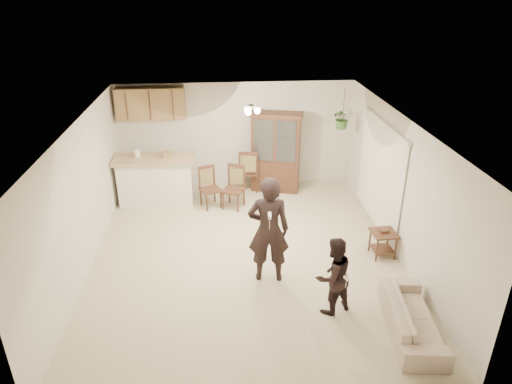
{
  "coord_description": "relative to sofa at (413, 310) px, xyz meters",
  "views": [
    {
      "loc": [
        -0.41,
        -7.11,
        4.61
      ],
      "look_at": [
        0.23,
        0.4,
        1.08
      ],
      "focal_mm": 32.0,
      "sensor_mm": 36.0,
      "label": 1
    }
  ],
  "objects": [
    {
      "name": "child",
      "position": [
        -1.04,
        0.55,
        0.31
      ],
      "size": [
        0.81,
        0.73,
        1.35
      ],
      "primitive_type": "imported",
      "rotation": [
        0.0,
        0.0,
        3.56
      ],
      "color": "black",
      "rests_on": "floor"
    },
    {
      "name": "sofa",
      "position": [
        0.0,
        0.0,
        0.0
      ],
      "size": [
        0.96,
        1.95,
        0.73
      ],
      "primitive_type": "imported",
      "rotation": [
        0.0,
        0.0,
        1.44
      ],
      "color": "beige",
      "rests_on": "floor"
    },
    {
      "name": "wall_front",
      "position": [
        -2.24,
        -1.05,
        0.88
      ],
      "size": [
        5.5,
        0.02,
        2.5
      ],
      "primitive_type": "cube",
      "color": "beige",
      "rests_on": "ground"
    },
    {
      "name": "adult",
      "position": [
        -1.9,
        1.46,
        0.53
      ],
      "size": [
        0.69,
        0.49,
        1.8
      ],
      "primitive_type": "imported",
      "rotation": [
        0.0,
        0.0,
        3.06
      ],
      "color": "black",
      "rests_on": "floor"
    },
    {
      "name": "chair_hutch_right",
      "position": [
        -1.98,
        5.05,
        -0.07
      ],
      "size": [
        0.49,
        0.49,
        1.04
      ],
      "rotation": [
        0.0,
        0.0,
        3.07
      ],
      "color": "#332012",
      "rests_on": "floor"
    },
    {
      "name": "breakfast_bar",
      "position": [
        -4.09,
        4.55,
        0.13
      ],
      "size": [
        1.6,
        0.55,
        1.0
      ],
      "primitive_type": "cube",
      "color": "white",
      "rests_on": "floor"
    },
    {
      "name": "hanging_plant",
      "position": [
        0.06,
        4.6,
        1.48
      ],
      "size": [
        0.43,
        0.37,
        0.48
      ],
      "primitive_type": "imported",
      "color": "#2A6026",
      "rests_on": "ceiling"
    },
    {
      "name": "bar_top",
      "position": [
        -4.09,
        4.55,
        0.68
      ],
      "size": [
        1.75,
        0.7,
        0.08
      ],
      "primitive_type": "cube",
      "color": "tan",
      "rests_on": "breakfast_bar"
    },
    {
      "name": "wall_back",
      "position": [
        -2.24,
        5.45,
        0.88
      ],
      "size": [
        5.5,
        0.02,
        2.5
      ],
      "primitive_type": "cube",
      "color": "beige",
      "rests_on": "ground"
    },
    {
      "name": "chair_hutch_left",
      "position": [
        -2.38,
        4.14,
        -0.09
      ],
      "size": [
        0.57,
        0.57,
        0.96
      ],
      "rotation": [
        0.0,
        0.0,
        -0.44
      ],
      "color": "#332012",
      "rests_on": "floor"
    },
    {
      "name": "chair_bar",
      "position": [
        -2.88,
        4.23,
        -0.11
      ],
      "size": [
        0.54,
        0.54,
        0.92
      ],
      "rotation": [
        0.0,
        0.0,
        0.43
      ],
      "color": "#332012",
      "rests_on": "floor"
    },
    {
      "name": "side_table",
      "position": [
        0.25,
        1.98,
        -0.12
      ],
      "size": [
        0.46,
        0.46,
        0.54
      ],
      "rotation": [
        0.0,
        0.0,
        0.06
      ],
      "color": "#332012",
      "rests_on": "floor"
    },
    {
      "name": "wall_right",
      "position": [
        0.51,
        2.2,
        0.88
      ],
      "size": [
        0.02,
        6.5,
        2.5
      ],
      "primitive_type": "cube",
      "color": "beige",
      "rests_on": "ground"
    },
    {
      "name": "china_hutch",
      "position": [
        -1.34,
        5.04,
        0.56
      ],
      "size": [
        1.27,
        0.76,
        1.88
      ],
      "rotation": [
        0.0,
        0.0,
        -0.27
      ],
      "color": "#332012",
      "rests_on": "floor"
    },
    {
      "name": "controller_child",
      "position": [
        -0.92,
        0.28,
        0.4
      ],
      "size": [
        0.07,
        0.11,
        0.03
      ],
      "primitive_type": "cube",
      "rotation": [
        0.0,
        0.0,
        3.56
      ],
      "color": "white",
      "rests_on": "child"
    },
    {
      "name": "vertical_blinds",
      "position": [
        0.47,
        3.1,
        0.73
      ],
      "size": [
        0.06,
        2.3,
        2.1
      ],
      "primitive_type": null,
      "color": "white",
      "rests_on": "wall_right"
    },
    {
      "name": "ceiling",
      "position": [
        -2.24,
        2.2,
        2.13
      ],
      "size": [
        5.5,
        6.5,
        0.02
      ],
      "primitive_type": "cube",
      "color": "white",
      "rests_on": "wall_back"
    },
    {
      "name": "wall_left",
      "position": [
        -4.99,
        2.2,
        0.88
      ],
      "size": [
        0.02,
        6.5,
        2.5
      ],
      "primitive_type": "cube",
      "color": "beige",
      "rests_on": "ground"
    },
    {
      "name": "controller_adult",
      "position": [
        -1.94,
        1.03,
        1.06
      ],
      "size": [
        0.06,
        0.16,
        0.05
      ],
      "primitive_type": "cube",
      "rotation": [
        0.0,
        0.0,
        3.06
      ],
      "color": "white",
      "rests_on": "adult"
    },
    {
      "name": "upper_cabinets",
      "position": [
        -4.14,
        5.27,
        1.73
      ],
      "size": [
        1.5,
        0.34,
        0.7
      ],
      "primitive_type": "cube",
      "color": "brown",
      "rests_on": "wall_back"
    },
    {
      "name": "ceiling_fixture",
      "position": [
        -2.04,
        3.4,
        2.03
      ],
      "size": [
        0.36,
        0.36,
        0.2
      ],
      "primitive_type": null,
      "color": "#FFE6BF",
      "rests_on": "ceiling"
    },
    {
      "name": "floor",
      "position": [
        -2.24,
        2.2,
        -0.37
      ],
      "size": [
        6.5,
        6.5,
        0.0
      ],
      "primitive_type": "plane",
      "color": "beige",
      "rests_on": "ground"
    },
    {
      "name": "plant_cord",
      "position": [
        0.06,
        4.6,
        1.81
      ],
      "size": [
        0.01,
        0.01,
        0.65
      ],
      "primitive_type": "cylinder",
      "color": "black",
      "rests_on": "ceiling"
    }
  ]
}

